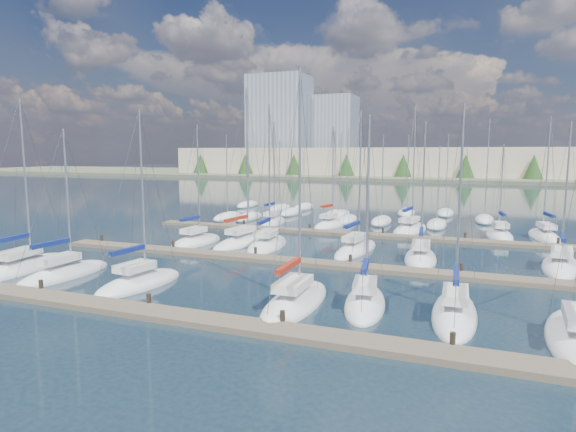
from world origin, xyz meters
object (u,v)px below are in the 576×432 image
(sailboat_c, at_px, (139,283))
(sailboat_l, at_px, (420,258))
(sailboat_e, at_px, (365,303))
(sailboat_h, at_px, (196,242))
(sailboat_b, at_px, (64,274))
(sailboat_o, at_px, (330,225))
(sailboat_q, at_px, (499,236))
(sailboat_j, at_px, (268,245))
(sailboat_i, at_px, (244,241))
(sailboat_r, at_px, (544,236))
(sailboat_f, at_px, (454,314))
(sailboat_d, at_px, (295,302))
(sailboat_p, at_px, (410,229))
(sailboat_m, at_px, (561,266))
(sailboat_k, at_px, (356,250))
(sailboat_a, at_px, (23,268))
(sailboat_n, at_px, (273,223))

(sailboat_c, height_order, sailboat_l, sailboat_c)
(sailboat_e, xyz_separation_m, sailboat_h, (-18.90, 12.65, -0.01))
(sailboat_b, bearing_deg, sailboat_o, 70.27)
(sailboat_o, bearing_deg, sailboat_q, 10.64)
(sailboat_j, bearing_deg, sailboat_i, 158.21)
(sailboat_o, bearing_deg, sailboat_l, -38.54)
(sailboat_c, distance_m, sailboat_r, 39.49)
(sailboat_q, distance_m, sailboat_o, 18.07)
(sailboat_c, relative_size, sailboat_l, 1.02)
(sailboat_c, distance_m, sailboat_h, 14.48)
(sailboat_f, bearing_deg, sailboat_b, -179.11)
(sailboat_c, height_order, sailboat_b, sailboat_c)
(sailboat_d, bearing_deg, sailboat_e, 17.13)
(sailboat_j, distance_m, sailboat_h, 7.03)
(sailboat_p, bearing_deg, sailboat_c, -107.25)
(sailboat_p, height_order, sailboat_m, sailboat_p)
(sailboat_k, relative_size, sailboat_d, 0.93)
(sailboat_k, relative_size, sailboat_q, 1.27)
(sailboat_d, xyz_separation_m, sailboat_m, (15.49, 15.27, -0.01))
(sailboat_b, bearing_deg, sailboat_q, 45.29)
(sailboat_j, bearing_deg, sailboat_d, -67.38)
(sailboat_p, bearing_deg, sailboat_o, -170.05)
(sailboat_a, bearing_deg, sailboat_b, -11.96)
(sailboat_i, distance_m, sailboat_b, 16.77)
(sailboat_i, distance_m, sailboat_c, 15.63)
(sailboat_m, relative_size, sailboat_h, 0.98)
(sailboat_l, relative_size, sailboat_o, 0.96)
(sailboat_i, height_order, sailboat_l, sailboat_i)
(sailboat_f, relative_size, sailboat_h, 1.00)
(sailboat_a, relative_size, sailboat_o, 1.08)
(sailboat_l, bearing_deg, sailboat_m, 1.10)
(sailboat_p, xyz_separation_m, sailboat_m, (12.66, -13.45, -0.01))
(sailboat_i, height_order, sailboat_c, sailboat_i)
(sailboat_l, relative_size, sailboat_r, 0.91)
(sailboat_l, distance_m, sailboat_r, 18.19)
(sailboat_r, bearing_deg, sailboat_l, -134.60)
(sailboat_k, xyz_separation_m, sailboat_p, (3.01, 12.98, -0.00))
(sailboat_b, relative_size, sailboat_q, 1.08)
(sailboat_b, height_order, sailboat_o, sailboat_o)
(sailboat_p, relative_size, sailboat_a, 1.09)
(sailboat_p, bearing_deg, sailboat_n, -168.79)
(sailboat_i, bearing_deg, sailboat_q, 34.06)
(sailboat_j, height_order, sailboat_h, sailboat_j)
(sailboat_k, bearing_deg, sailboat_j, -167.07)
(sailboat_l, relative_size, sailboat_q, 1.15)
(sailboat_a, height_order, sailboat_b, sailboat_a)
(sailboat_i, bearing_deg, sailboat_e, -38.56)
(sailboat_j, bearing_deg, sailboat_o, 75.40)
(sailboat_p, xyz_separation_m, sailboat_j, (-11.04, -13.84, -0.00))
(sailboat_e, bearing_deg, sailboat_o, 101.28)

